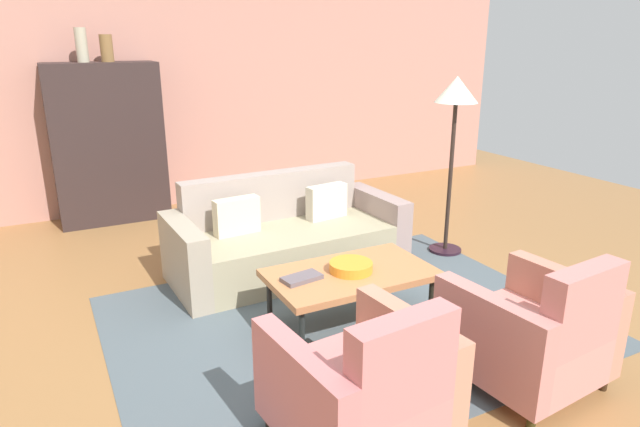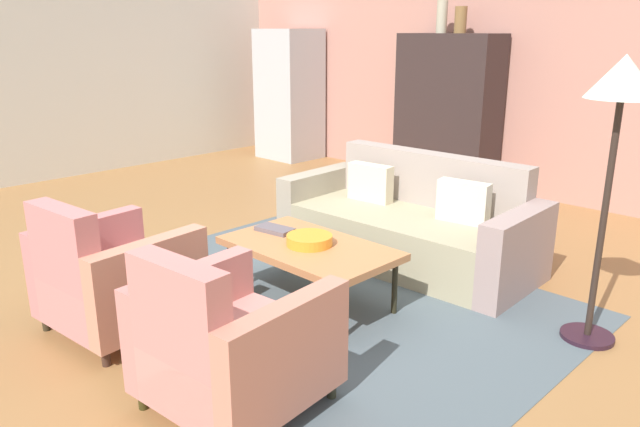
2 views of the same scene
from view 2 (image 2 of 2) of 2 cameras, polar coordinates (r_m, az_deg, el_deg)
ground_plane at (r=4.55m, az=-1.07°, el=-7.02°), size 11.59×11.59×0.00m
wall_back at (r=7.21m, az=20.57°, el=12.33°), size 9.66×0.12×2.80m
wall_left at (r=8.34m, az=-25.60°, el=12.25°), size 0.12×7.29×2.80m
area_rug at (r=4.36m, az=-0.51°, el=-8.07°), size 3.40×2.60×0.01m
couch at (r=5.07m, az=8.58°, el=-1.18°), size 2.13×0.98×0.86m
coffee_table at (r=4.18m, az=-1.01°, el=-3.42°), size 1.20×0.70×0.43m
armchair_left at (r=4.04m, az=-19.13°, el=-5.95°), size 0.87×0.87×0.88m
armchair_right at (r=3.09m, az=-8.77°, el=-12.40°), size 0.87×0.87×0.88m
fruit_bowl at (r=4.16m, az=-1.00°, el=-2.50°), size 0.32×0.32×0.07m
book_stack at (r=4.44m, az=-4.26°, el=-1.49°), size 0.30×0.19×0.03m
cabinet at (r=7.44m, az=11.87°, el=9.26°), size 1.20×0.51×1.80m
vase_tall at (r=7.46m, az=11.37°, el=17.64°), size 0.12×0.12×0.36m
vase_round at (r=7.32m, az=13.05°, el=17.28°), size 0.14×0.14×0.29m
refrigerator at (r=9.06m, az=-2.89°, el=11.07°), size 0.80×0.73×1.85m
floor_lamp at (r=3.80m, az=26.31°, el=9.11°), size 0.40×0.40×1.72m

